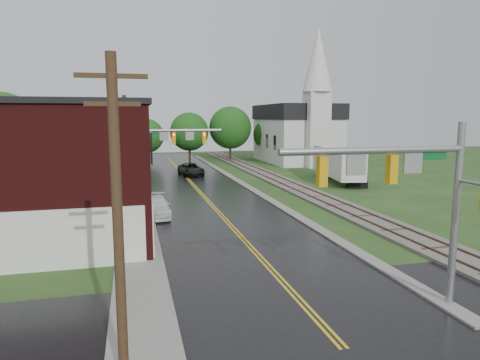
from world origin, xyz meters
name	(u,v)px	position (x,y,z in m)	size (l,w,h in m)	color
ground	(345,350)	(0.00, 0.00, 0.00)	(160.00, 160.00, 0.00)	#224119
main_road	(200,192)	(0.00, 30.00, 0.00)	(10.00, 90.00, 0.02)	black
cross_road	(318,321)	(0.00, 2.00, 0.00)	(60.00, 9.00, 0.02)	black
curb_right	(240,183)	(5.40, 35.00, 0.00)	(0.80, 70.00, 0.12)	gray
sidewalk_left	(136,205)	(-6.20, 25.00, 0.00)	(2.40, 50.00, 0.12)	gray
brick_building	(23,174)	(-12.48, 15.00, 4.15)	(14.30, 10.30, 8.30)	#420E0E
yellow_house	(75,168)	(-11.00, 26.00, 3.20)	(8.00, 7.00, 6.40)	tan
darkred_building	(97,167)	(-10.00, 35.00, 2.20)	(7.00, 6.00, 4.40)	#3F0F0C
church	(299,127)	(20.00, 53.74, 5.83)	(10.40, 18.40, 20.00)	silver
railroad	(278,180)	(10.00, 35.00, 0.11)	(3.20, 80.00, 0.30)	#59544C
traffic_signal_near	(409,183)	(3.47, 2.00, 4.97)	(7.34, 0.30, 7.20)	gray
traffic_signal_far	(165,144)	(-3.47, 27.00, 4.97)	(7.34, 0.43, 7.20)	gray
utility_pole_a	(118,218)	(-6.80, 0.00, 4.72)	(1.80, 0.28, 9.00)	#382616
utility_pole_b	(126,152)	(-6.80, 22.00, 4.72)	(1.80, 0.28, 9.00)	#382616
utility_pole_c	(128,138)	(-6.80, 44.00, 4.72)	(1.80, 0.28, 9.00)	#382616
tree_left_b	(2,135)	(-17.85, 31.90, 5.72)	(7.60, 7.60, 9.69)	black
tree_left_c	(63,143)	(-13.85, 39.90, 4.51)	(6.00, 6.00, 7.65)	black
tree_left_e	(112,137)	(-8.85, 45.90, 4.81)	(6.40, 6.40, 8.16)	black
suv_dark	(191,170)	(0.80, 42.23, 0.78)	(2.59, 5.62, 1.56)	black
pickup_white	(156,207)	(-4.80, 20.38, 0.73)	(2.03, 5.00, 1.45)	white
semi_trailer	(337,162)	(16.43, 33.02, 2.30)	(4.86, 12.56, 3.87)	black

